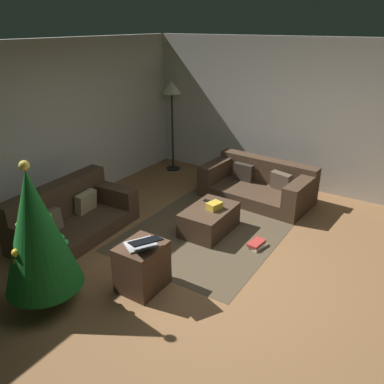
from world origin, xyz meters
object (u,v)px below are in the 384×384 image
(gift_box, at_px, (214,206))
(ottoman, at_px, (209,220))
(christmas_tree, at_px, (36,231))
(corner_lamp, at_px, (172,95))
(couch_left, at_px, (70,217))
(side_table, at_px, (142,266))
(couch_right, at_px, (259,184))
(tv_remote, at_px, (209,201))
(book_stack, at_px, (257,245))
(laptop, at_px, (143,243))

(gift_box, bearing_deg, ottoman, 110.85)
(christmas_tree, relative_size, corner_lamp, 0.91)
(couch_left, distance_m, gift_box, 2.07)
(christmas_tree, relative_size, side_table, 2.93)
(side_table, bearing_deg, gift_box, -1.55)
(couch_left, relative_size, gift_box, 8.75)
(ottoman, bearing_deg, gift_box, -69.15)
(couch_right, bearing_deg, tv_remote, 83.00)
(gift_box, xyz_separation_m, book_stack, (-0.07, -0.72, -0.37))
(laptop, bearing_deg, ottoman, 2.69)
(ottoman, xyz_separation_m, book_stack, (-0.05, -0.78, -0.14))
(side_table, bearing_deg, tv_remote, 4.80)
(couch_left, relative_size, ottoman, 2.08)
(laptop, bearing_deg, couch_left, 75.65)
(gift_box, relative_size, laptop, 0.41)
(book_stack, bearing_deg, christmas_tree, 146.89)
(christmas_tree, bearing_deg, couch_right, -12.30)
(couch_right, bearing_deg, ottoman, 89.01)
(gift_box, height_order, side_table, side_table)
(laptop, relative_size, corner_lamp, 0.28)
(laptop, height_order, book_stack, laptop)
(side_table, distance_m, book_stack, 1.70)
(couch_right, height_order, side_table, couch_right)
(couch_right, height_order, gift_box, couch_right)
(tv_remote, relative_size, book_stack, 0.55)
(gift_box, distance_m, corner_lamp, 2.94)
(gift_box, bearing_deg, couch_right, -2.68)
(couch_left, distance_m, book_stack, 2.66)
(ottoman, height_order, gift_box, gift_box)
(couch_left, relative_size, couch_right, 0.97)
(gift_box, distance_m, christmas_tree, 2.49)
(book_stack, height_order, corner_lamp, corner_lamp)
(corner_lamp, bearing_deg, laptop, -149.49)
(couch_left, xyz_separation_m, corner_lamp, (2.99, 0.31, 1.25))
(tv_remote, xyz_separation_m, christmas_tree, (-2.48, 0.57, 0.51))
(tv_remote, height_order, christmas_tree, christmas_tree)
(couch_right, relative_size, side_table, 3.35)
(ottoman, height_order, book_stack, ottoman)
(side_table, bearing_deg, book_stack, -26.79)
(couch_right, distance_m, christmas_tree, 3.92)
(laptop, bearing_deg, couch_right, -1.11)
(couch_right, xyz_separation_m, side_table, (-3.02, 0.11, 0.03))
(gift_box, xyz_separation_m, laptop, (-1.60, -0.01, 0.20))
(book_stack, bearing_deg, corner_lamp, 55.15)
(couch_left, relative_size, laptop, 3.59)
(couch_left, height_order, gift_box, couch_left)
(tv_remote, height_order, laptop, laptop)
(christmas_tree, distance_m, book_stack, 2.82)
(side_table, relative_size, book_stack, 1.92)
(tv_remote, xyz_separation_m, side_table, (-1.73, -0.15, -0.09))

